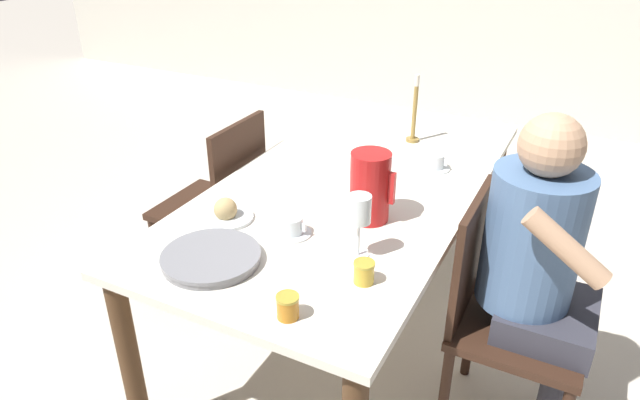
# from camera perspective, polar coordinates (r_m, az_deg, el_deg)

# --- Properties ---
(ground_plane) EXTENTS (20.00, 20.00, 0.00)m
(ground_plane) POSITION_cam_1_polar(r_m,az_deg,el_deg) (2.66, 2.84, -12.52)
(ground_plane) COLOR beige
(dining_table) EXTENTS (0.94, 1.87, 0.73)m
(dining_table) POSITION_cam_1_polar(r_m,az_deg,el_deg) (2.30, 3.21, -0.21)
(dining_table) COLOR silver
(dining_table) RESTS_ON ground_plane
(chair_person_side) EXTENTS (0.42, 0.42, 0.89)m
(chair_person_side) POSITION_cam_1_polar(r_m,az_deg,el_deg) (2.05, 17.61, -10.73)
(chair_person_side) COLOR #331E14
(chair_person_side) RESTS_ON ground_plane
(chair_opposite) EXTENTS (0.42, 0.42, 0.89)m
(chair_opposite) POSITION_cam_1_polar(r_m,az_deg,el_deg) (2.66, -9.99, -0.33)
(chair_opposite) COLOR #331E14
(chair_opposite) RESTS_ON ground_plane
(person_seated) EXTENTS (0.39, 0.41, 1.19)m
(person_seated) POSITION_cam_1_polar(r_m,az_deg,el_deg) (1.94, 21.12, -5.74)
(person_seated) COLOR #33333D
(person_seated) RESTS_ON ground_plane
(red_pitcher) EXTENTS (0.16, 0.14, 0.25)m
(red_pitcher) POSITION_cam_1_polar(r_m,az_deg,el_deg) (1.94, 5.02, 1.36)
(red_pitcher) COLOR red
(red_pitcher) RESTS_ON dining_table
(wine_glass_water) EXTENTS (0.07, 0.07, 0.21)m
(wine_glass_water) POSITION_cam_1_polar(r_m,az_deg,el_deg) (1.71, 3.97, -1.19)
(wine_glass_water) COLOR white
(wine_glass_water) RESTS_ON dining_table
(teacup_near_person) EXTENTS (0.13, 0.13, 0.06)m
(teacup_near_person) POSITION_cam_1_polar(r_m,az_deg,el_deg) (1.89, -2.84, -2.71)
(teacup_near_person) COLOR silver
(teacup_near_person) RESTS_ON dining_table
(teacup_across) EXTENTS (0.13, 0.13, 0.06)m
(teacup_across) POSITION_cam_1_polar(r_m,az_deg,el_deg) (2.40, 11.38, 3.68)
(teacup_across) COLOR silver
(teacup_across) RESTS_ON dining_table
(serving_tray) EXTENTS (0.31, 0.31, 0.03)m
(serving_tray) POSITION_cam_1_polar(r_m,az_deg,el_deg) (1.78, -10.84, -5.69)
(serving_tray) COLOR gray
(serving_tray) RESTS_ON dining_table
(bread_plate) EXTENTS (0.19, 0.19, 0.08)m
(bread_plate) POSITION_cam_1_polar(r_m,az_deg,el_deg) (2.00, -9.40, -1.27)
(bread_plate) COLOR silver
(bread_plate) RESTS_ON dining_table
(jam_jar_amber) EXTENTS (0.06, 0.06, 0.07)m
(jam_jar_amber) POSITION_cam_1_polar(r_m,az_deg,el_deg) (1.53, -3.24, -10.50)
(jam_jar_amber) COLOR #C67A1E
(jam_jar_amber) RESTS_ON dining_table
(jam_jar_red) EXTENTS (0.06, 0.06, 0.07)m
(jam_jar_red) POSITION_cam_1_polar(r_m,az_deg,el_deg) (1.66, 4.42, -7.12)
(jam_jar_red) COLOR gold
(jam_jar_red) RESTS_ON dining_table
(candlestick_tall) EXTENTS (0.06, 0.06, 0.31)m
(candlestick_tall) POSITION_cam_1_polar(r_m,az_deg,el_deg) (2.64, 9.40, 8.26)
(candlestick_tall) COLOR olive
(candlestick_tall) RESTS_ON dining_table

